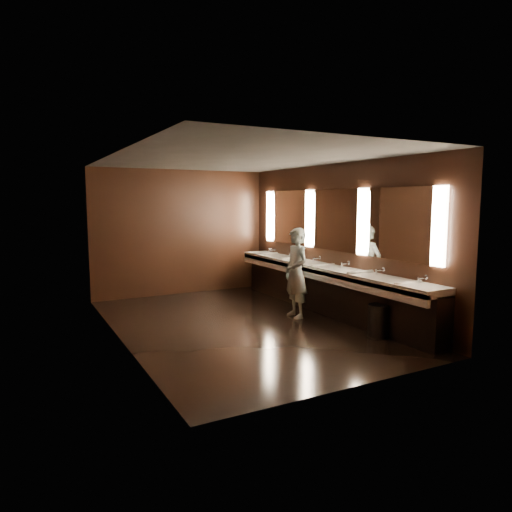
{
  "coord_description": "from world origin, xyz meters",
  "views": [
    {
      "loc": [
        -3.37,
        -6.86,
        2.11
      ],
      "look_at": [
        0.31,
        0.0,
        1.17
      ],
      "focal_mm": 32.0,
      "sensor_mm": 36.0,
      "label": 1
    }
  ],
  "objects": [
    {
      "name": "wall_front",
      "position": [
        0.0,
        -3.0,
        1.4
      ],
      "size": [
        4.0,
        0.02,
        2.8
      ],
      "primitive_type": "cube",
      "color": "black",
      "rests_on": "floor"
    },
    {
      "name": "wall_left",
      "position": [
        -2.0,
        0.0,
        1.4
      ],
      "size": [
        0.02,
        6.0,
        2.8
      ],
      "primitive_type": "cube",
      "color": "black",
      "rests_on": "floor"
    },
    {
      "name": "wall_back",
      "position": [
        0.0,
        3.0,
        1.4
      ],
      "size": [
        4.0,
        0.02,
        2.8
      ],
      "primitive_type": "cube",
      "color": "black",
      "rests_on": "floor"
    },
    {
      "name": "sink_counter",
      "position": [
        1.79,
        0.0,
        0.5
      ],
      "size": [
        0.55,
        5.4,
        1.01
      ],
      "color": "black",
      "rests_on": "floor"
    },
    {
      "name": "trash_bin",
      "position": [
        1.58,
        -1.67,
        0.26
      ],
      "size": [
        0.36,
        0.36,
        0.51
      ],
      "primitive_type": "cylinder",
      "rotation": [
        0.0,
        0.0,
        0.1
      ],
      "color": "black",
      "rests_on": "floor"
    },
    {
      "name": "floor",
      "position": [
        0.0,
        0.0,
        0.0
      ],
      "size": [
        6.0,
        6.0,
        0.0
      ],
      "primitive_type": "plane",
      "color": "black",
      "rests_on": "ground"
    },
    {
      "name": "mirror_band",
      "position": [
        1.98,
        -0.0,
        1.75
      ],
      "size": [
        0.06,
        5.03,
        1.15
      ],
      "color": "#FFE3BF",
      "rests_on": "wall_right"
    },
    {
      "name": "ceiling",
      "position": [
        0.0,
        0.0,
        2.8
      ],
      "size": [
        4.0,
        6.0,
        0.02
      ],
      "primitive_type": "cube",
      "color": "#2D2D2B",
      "rests_on": "wall_back"
    },
    {
      "name": "wall_right",
      "position": [
        2.0,
        0.0,
        1.4
      ],
      "size": [
        0.02,
        6.0,
        2.8
      ],
      "primitive_type": "cube",
      "color": "black",
      "rests_on": "floor"
    },
    {
      "name": "person",
      "position": [
        1.11,
        -0.03,
        0.82
      ],
      "size": [
        0.42,
        0.62,
        1.63
      ],
      "primitive_type": "imported",
      "rotation": [
        0.0,
        0.0,
        -1.63
      ],
      "color": "#82B8C2",
      "rests_on": "floor"
    }
  ]
}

